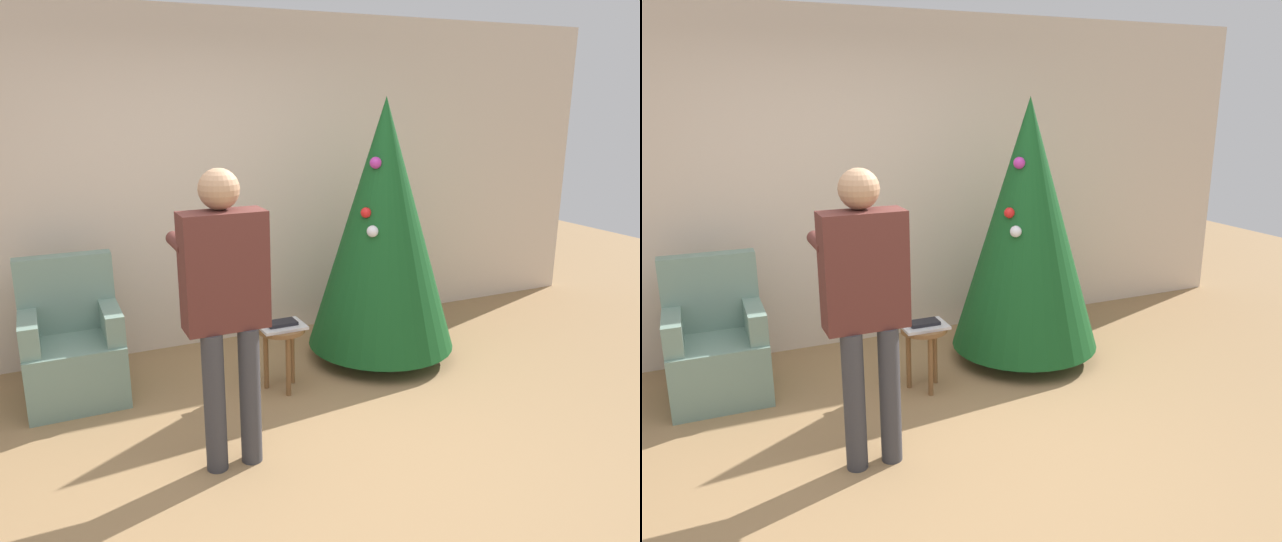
{
  "view_description": "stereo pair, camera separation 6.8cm",
  "coord_description": "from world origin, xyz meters",
  "views": [
    {
      "loc": [
        -1.14,
        -2.75,
        2.02
      ],
      "look_at": [
        0.5,
        0.81,
        0.93
      ],
      "focal_mm": 35.0,
      "sensor_mm": 36.0,
      "label": 1
    },
    {
      "loc": [
        -1.08,
        -2.78,
        2.02
      ],
      "look_at": [
        0.5,
        0.81,
        0.93
      ],
      "focal_mm": 35.0,
      "sensor_mm": 36.0,
      "label": 2
    }
  ],
  "objects": [
    {
      "name": "person_standing",
      "position": [
        -0.27,
        0.36,
        1.01
      ],
      "size": [
        0.47,
        0.57,
        1.67
      ],
      "color": "#38383D",
      "rests_on": "ground_plane"
    },
    {
      "name": "book",
      "position": [
        0.33,
        1.09,
        0.5
      ],
      "size": [
        0.21,
        0.12,
        0.02
      ],
      "color": "black",
      "rests_on": "laptop"
    },
    {
      "name": "armchair",
      "position": [
        -1.01,
        1.59,
        0.35
      ],
      "size": [
        0.64,
        0.62,
        0.97
      ],
      "color": "gray",
      "rests_on": "ground_plane"
    },
    {
      "name": "wall_back",
      "position": [
        0.0,
        2.23,
        1.35
      ],
      "size": [
        8.0,
        0.06,
        2.7
      ],
      "color": "beige",
      "rests_on": "ground_plane"
    },
    {
      "name": "side_stool",
      "position": [
        0.33,
        1.09,
        0.37
      ],
      "size": [
        0.33,
        0.33,
        0.47
      ],
      "color": "brown",
      "rests_on": "ground_plane"
    },
    {
      "name": "laptop",
      "position": [
        0.33,
        1.09,
        0.48
      ],
      "size": [
        0.32,
        0.24,
        0.02
      ],
      "color": "silver",
      "rests_on": "side_stool"
    },
    {
      "name": "ground_plane",
      "position": [
        0.0,
        0.0,
        0.0
      ],
      "size": [
        14.0,
        14.0,
        0.0
      ],
      "primitive_type": "plane",
      "color": "#99754C"
    },
    {
      "name": "christmas_tree",
      "position": [
        1.27,
        1.31,
        1.08
      ],
      "size": [
        1.15,
        1.15,
        2.03
      ],
      "color": "brown",
      "rests_on": "ground_plane"
    }
  ]
}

